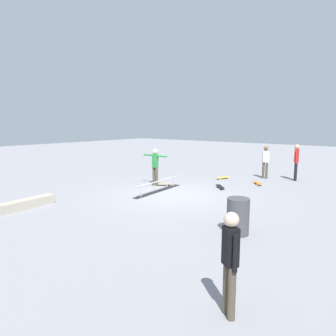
{
  "coord_description": "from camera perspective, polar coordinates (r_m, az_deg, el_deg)",
  "views": [
    {
      "loc": [
        8.88,
        6.81,
        2.74
      ],
      "look_at": [
        -0.03,
        -0.27,
        1.0
      ],
      "focal_mm": 31.65,
      "sensor_mm": 36.0,
      "label": 1
    }
  ],
  "objects": [
    {
      "name": "ground_plane",
      "position": [
        11.52,
        0.95,
        -5.07
      ],
      "size": [
        60.0,
        60.0,
        0.0
      ],
      "primitive_type": "plane",
      "color": "gray"
    },
    {
      "name": "grind_rail",
      "position": [
        11.98,
        -1.88,
        -3.61
      ],
      "size": [
        2.95,
        0.46,
        0.43
      ],
      "rotation": [
        0.0,
        0.0,
        0.08
      ],
      "color": "black",
      "rests_on": "ground_plane"
    },
    {
      "name": "skate_ledge",
      "position": [
        10.7,
        -25.46,
        -6.2
      ],
      "size": [
        1.79,
        0.49,
        0.29
      ],
      "primitive_type": "cube",
      "rotation": [
        0.0,
        0.0,
        0.06
      ],
      "color": "#B2A893",
      "rests_on": "ground_plane"
    },
    {
      "name": "skater_main",
      "position": [
        12.88,
        -2.48,
        0.69
      ],
      "size": [
        0.22,
        1.31,
        1.63
      ],
      "rotation": [
        0.0,
        0.0,
        1.57
      ],
      "color": "brown",
      "rests_on": "ground_plane"
    },
    {
      "name": "skateboard_main",
      "position": [
        13.06,
        -1.21,
        -3.09
      ],
      "size": [
        0.55,
        0.8,
        0.09
      ],
      "rotation": [
        0.0,
        0.0,
        2.06
      ],
      "color": "tan",
      "rests_on": "ground_plane"
    },
    {
      "name": "bystander_white_shirt",
      "position": [
        15.39,
        18.26,
        1.4
      ],
      "size": [
        0.22,
        0.36,
        1.6
      ],
      "rotation": [
        0.0,
        0.0,
        4.83
      ],
      "color": "brown",
      "rests_on": "ground_plane"
    },
    {
      "name": "bystander_black_shirt",
      "position": [
        4.39,
        11.88,
        -16.71
      ],
      "size": [
        0.26,
        0.32,
        1.54
      ],
      "rotation": [
        0.0,
        0.0,
        0.94
      ],
      "color": "brown",
      "rests_on": "ground_plane"
    },
    {
      "name": "bystander_red_shirt",
      "position": [
        15.36,
        23.48,
        1.39
      ],
      "size": [
        0.4,
        0.24,
        1.73
      ],
      "rotation": [
        0.0,
        0.0,
        3.35
      ],
      "color": "black",
      "rests_on": "ground_plane"
    },
    {
      "name": "loose_skateboard_black",
      "position": [
        12.73,
        10.0,
        -3.54
      ],
      "size": [
        0.72,
        0.7,
        0.09
      ],
      "rotation": [
        0.0,
        0.0,
        3.91
      ],
      "color": "black",
      "rests_on": "ground_plane"
    },
    {
      "name": "loose_skateboard_orange",
      "position": [
        13.9,
        16.87,
        -2.75
      ],
      "size": [
        0.74,
        0.66,
        0.09
      ],
      "rotation": [
        0.0,
        0.0,
        0.69
      ],
      "color": "orange",
      "rests_on": "ground_plane"
    },
    {
      "name": "loose_skateboard_yellow",
      "position": [
        14.83,
        10.55,
        -1.82
      ],
      "size": [
        0.82,
        0.46,
        0.09
      ],
      "rotation": [
        0.0,
        0.0,
        5.93
      ],
      "color": "yellow",
      "rests_on": "ground_plane"
    },
    {
      "name": "trash_bin",
      "position": [
        7.61,
        13.31,
        -9.04
      ],
      "size": [
        0.55,
        0.55,
        0.91
      ],
      "primitive_type": "cylinder",
      "color": "#47474C",
      "rests_on": "ground_plane"
    }
  ]
}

